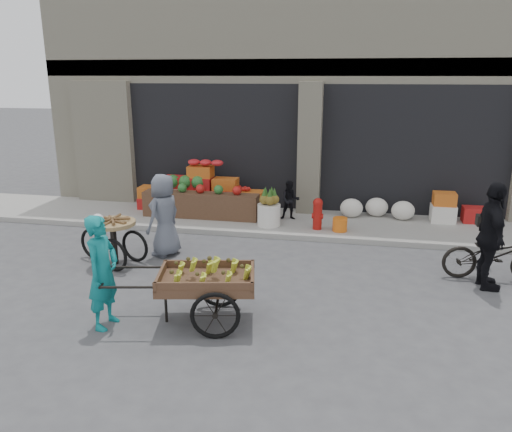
% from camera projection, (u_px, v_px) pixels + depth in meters
% --- Properties ---
extents(ground, '(80.00, 80.00, 0.00)m').
position_uv_depth(ground, '(276.00, 301.00, 7.87)').
color(ground, '#424244').
rests_on(ground, ground).
extents(sidewalk, '(18.00, 2.20, 0.12)m').
position_uv_depth(sidewalk, '(304.00, 224.00, 11.72)').
color(sidewalk, gray).
rests_on(sidewalk, ground).
extents(building, '(14.00, 6.45, 7.00)m').
position_uv_depth(building, '(321.00, 77.00, 14.52)').
color(building, beige).
rests_on(building, ground).
extents(fruit_display, '(3.10, 1.12, 1.24)m').
position_uv_depth(fruit_display, '(205.00, 191.00, 12.29)').
color(fruit_display, '#AE1918').
rests_on(fruit_display, sidewalk).
extents(pineapple_bin, '(0.52, 0.52, 0.50)m').
position_uv_depth(pineapple_bin, '(269.00, 215.00, 11.31)').
color(pineapple_bin, silver).
rests_on(pineapple_bin, sidewalk).
extents(fire_hydrant, '(0.22, 0.22, 0.71)m').
position_uv_depth(fire_hydrant, '(318.00, 212.00, 11.01)').
color(fire_hydrant, '#A5140F').
rests_on(fire_hydrant, sidewalk).
extents(orange_bucket, '(0.32, 0.32, 0.30)m').
position_uv_depth(orange_bucket, '(340.00, 224.00, 10.94)').
color(orange_bucket, orange).
rests_on(orange_bucket, sidewalk).
extents(right_bay_goods, '(3.35, 0.60, 0.70)m').
position_uv_depth(right_bay_goods, '(418.00, 209.00, 11.69)').
color(right_bay_goods, silver).
rests_on(right_bay_goods, sidewalk).
extents(seated_person, '(0.51, 0.43, 0.93)m').
position_uv_depth(seated_person, '(290.00, 200.00, 11.74)').
color(seated_person, black).
rests_on(seated_person, sidewalk).
extents(banana_cart, '(2.43, 1.35, 0.96)m').
position_uv_depth(banana_cart, '(203.00, 277.00, 7.03)').
color(banana_cart, brown).
rests_on(banana_cart, ground).
extents(vendor_woman, '(0.43, 0.62, 1.63)m').
position_uv_depth(vendor_woman, '(103.00, 272.00, 6.89)').
color(vendor_woman, '#107C7E').
rests_on(vendor_woman, ground).
extents(tricycle_cart, '(1.46, 1.05, 0.95)m').
position_uv_depth(tricycle_cart, '(113.00, 235.00, 9.26)').
color(tricycle_cart, '#9E7F51').
rests_on(tricycle_cart, ground).
extents(vendor_grey, '(0.76, 0.92, 1.62)m').
position_uv_depth(vendor_grey, '(164.00, 215.00, 9.67)').
color(vendor_grey, slate).
rests_on(vendor_grey, ground).
extents(bicycle, '(1.75, 0.69, 0.90)m').
position_uv_depth(bicycle, '(494.00, 255.00, 8.58)').
color(bicycle, black).
rests_on(bicycle, ground).
extents(cyclist, '(0.50, 1.08, 1.81)m').
position_uv_depth(cyclist, '(491.00, 236.00, 8.12)').
color(cyclist, black).
rests_on(cyclist, ground).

